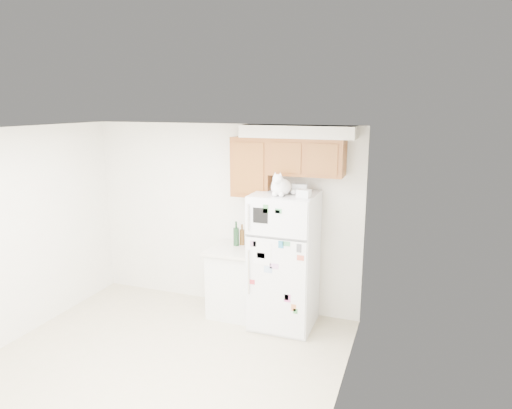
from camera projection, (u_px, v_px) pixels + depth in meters
The scene contains 9 objects.
ground_plane at pixel (147, 378), 4.69m from camera, with size 3.80×4.00×0.01m, color beige.
room_shell at pixel (162, 215), 4.51m from camera, with size 3.84×4.04×2.52m.
refrigerator at pixel (284, 261), 5.65m from camera, with size 0.76×0.78×1.70m.
base_counter at pixel (235, 281), 6.03m from camera, with size 0.64×0.64×0.92m.
cat at pixel (280, 186), 5.33m from camera, with size 0.29×0.42×0.29m.
storage_box_back at pixel (300, 188), 5.56m from camera, with size 0.18×0.13×0.10m, color white.
storage_box_front at pixel (304, 193), 5.24m from camera, with size 0.15×0.11×0.09m, color white.
bottle_green at pixel (236, 234), 5.99m from camera, with size 0.08×0.08×0.33m, color #19381E, non-canonical shape.
bottle_amber at pixel (242, 235), 6.03m from camera, with size 0.07×0.07×0.28m, color #593814, non-canonical shape.
Camera 1 is at (2.49, -3.56, 2.75)m, focal length 32.00 mm.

